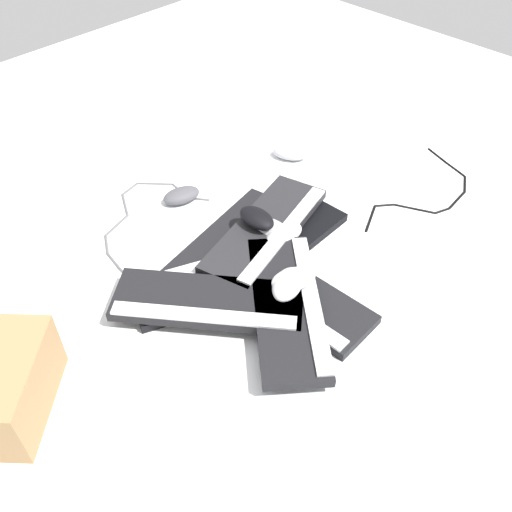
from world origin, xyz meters
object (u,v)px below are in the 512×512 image
at_px(keyboard_0, 275,244).
at_px(keyboard_6, 208,302).
at_px(mouse_1, 290,153).
at_px(mouse_3, 272,229).
at_px(mouse_2, 294,279).
at_px(keyboard_3, 287,291).
at_px(mouse_5, 257,218).
at_px(keyboard_1, 230,243).
at_px(mouse_0, 181,195).
at_px(keyboard_4, 288,305).
at_px(keyboard_5, 267,229).
at_px(keyboard_2, 221,281).
at_px(mouse_6, 288,284).
at_px(mouse_4, 284,234).

distance_m(keyboard_0, keyboard_6, 0.29).
distance_m(mouse_1, mouse_3, 0.41).
xyz_separation_m(keyboard_6, mouse_2, (0.17, -0.12, 0.04)).
height_order(keyboard_3, mouse_5, mouse_5).
xyz_separation_m(keyboard_3, keyboard_6, (-0.18, 0.09, 0.03)).
bearing_deg(keyboard_1, mouse_0, 80.94).
distance_m(keyboard_3, mouse_1, 0.59).
bearing_deg(keyboard_4, keyboard_5, 54.28).
distance_m(mouse_1, mouse_2, 0.62).
bearing_deg(keyboard_2, keyboard_1, 37.30).
height_order(mouse_0, mouse_3, mouse_3).
xyz_separation_m(keyboard_5, mouse_1, (0.34, 0.22, -0.02)).
height_order(keyboard_1, keyboard_6, keyboard_6).
height_order(keyboard_1, mouse_5, mouse_5).
bearing_deg(mouse_1, keyboard_0, 98.52).
bearing_deg(mouse_6, mouse_5, -142.12).
bearing_deg(mouse_1, mouse_6, 103.30).
bearing_deg(mouse_6, mouse_1, -162.02).
bearing_deg(mouse_2, mouse_3, -100.58).
bearing_deg(keyboard_4, keyboard_0, 50.24).
bearing_deg(keyboard_6, mouse_6, -38.54).
xyz_separation_m(mouse_1, mouse_6, (-0.48, -0.42, 0.06)).
bearing_deg(keyboard_3, mouse_5, 65.23).
bearing_deg(mouse_0, mouse_4, 115.27).
xyz_separation_m(keyboard_2, mouse_4, (0.21, -0.02, 0.04)).
bearing_deg(mouse_2, keyboard_4, 51.24).
xyz_separation_m(mouse_0, mouse_5, (0.03, -0.28, 0.06)).
distance_m(mouse_2, mouse_6, 0.02).
distance_m(keyboard_5, mouse_4, 0.05).
xyz_separation_m(mouse_2, mouse_5, (0.10, 0.22, 0.00)).
relative_size(keyboard_1, mouse_6, 4.18).
bearing_deg(mouse_6, keyboard_2, -93.20).
bearing_deg(mouse_5, keyboard_6, -66.95).
bearing_deg(keyboard_4, mouse_3, 51.67).
bearing_deg(keyboard_5, keyboard_1, 146.42).
bearing_deg(keyboard_3, keyboard_4, -137.69).
bearing_deg(keyboard_1, keyboard_4, -105.14).
bearing_deg(mouse_3, mouse_4, 9.12).
bearing_deg(keyboard_0, mouse_3, 69.75).
distance_m(keyboard_6, mouse_3, 0.29).
bearing_deg(keyboard_2, keyboard_0, -0.27).
bearing_deg(mouse_3, mouse_1, 120.08).
relative_size(keyboard_1, mouse_1, 4.18).
distance_m(mouse_4, mouse_6, 0.21).
relative_size(mouse_3, mouse_4, 1.00).
height_order(keyboard_4, mouse_4, mouse_4).
relative_size(keyboard_3, mouse_4, 4.04).
xyz_separation_m(keyboard_3, mouse_5, (0.09, 0.19, 0.07)).
xyz_separation_m(keyboard_5, mouse_5, (-0.02, 0.02, 0.04)).
bearing_deg(mouse_4, keyboard_1, 139.53).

